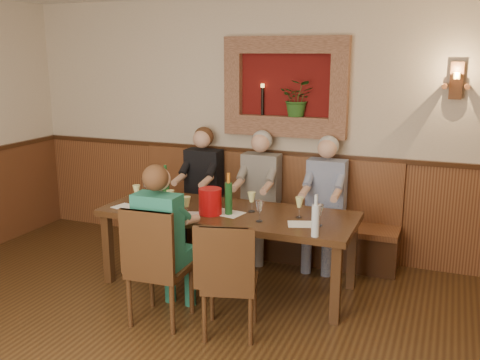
% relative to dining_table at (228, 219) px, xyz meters
% --- Properties ---
extents(room_shell, '(6.04, 6.04, 2.82)m').
position_rel_dining_table_xyz_m(room_shell, '(0.00, -1.85, 1.21)').
color(room_shell, '#C6B296').
rests_on(room_shell, ground).
extents(wainscoting, '(6.02, 6.02, 1.15)m').
position_rel_dining_table_xyz_m(wainscoting, '(0.00, -1.85, -0.09)').
color(wainscoting, '#512A17').
rests_on(wainscoting, ground).
extents(wall_niche, '(1.36, 0.30, 1.06)m').
position_rel_dining_table_xyz_m(wall_niche, '(0.24, 1.09, 1.13)').
color(wall_niche, '#5A0F0C').
rests_on(wall_niche, ground).
extents(wall_sconce, '(0.25, 0.20, 0.35)m').
position_rel_dining_table_xyz_m(wall_sconce, '(1.90, 1.08, 1.27)').
color(wall_sconce, '#512A17').
rests_on(wall_sconce, ground).
extents(dining_table, '(2.40, 0.90, 0.75)m').
position_rel_dining_table_xyz_m(dining_table, '(0.00, 0.00, 0.00)').
color(dining_table, '#321D0F').
rests_on(dining_table, ground).
extents(bench, '(3.00, 0.45, 1.11)m').
position_rel_dining_table_xyz_m(bench, '(0.00, 0.94, -0.35)').
color(bench, '#381E0F').
rests_on(bench, ground).
extents(chair_near_left, '(0.47, 0.47, 1.02)m').
position_rel_dining_table_xyz_m(chair_near_left, '(-0.25, -0.87, -0.38)').
color(chair_near_left, '#321D0F').
rests_on(chair_near_left, ground).
extents(chair_near_right, '(0.52, 0.52, 0.95)m').
position_rel_dining_table_xyz_m(chair_near_right, '(0.37, -0.85, -0.40)').
color(chair_near_right, '#321D0F').
rests_on(chair_near_right, ground).
extents(person_bench_left, '(0.41, 0.50, 1.40)m').
position_rel_dining_table_xyz_m(person_bench_left, '(-0.69, 0.84, -0.10)').
color(person_bench_left, black).
rests_on(person_bench_left, ground).
extents(person_bench_mid, '(0.41, 0.50, 1.40)m').
position_rel_dining_table_xyz_m(person_bench_mid, '(0.00, 0.84, -0.10)').
color(person_bench_mid, '#575150').
rests_on(person_bench_mid, ground).
extents(person_bench_right, '(0.40, 0.49, 1.38)m').
position_rel_dining_table_xyz_m(person_bench_right, '(0.73, 0.84, -0.11)').
color(person_bench_right, navy).
rests_on(person_bench_right, ground).
extents(person_chair_front, '(0.39, 0.47, 1.35)m').
position_rel_dining_table_xyz_m(person_chair_front, '(-0.25, -0.78, -0.12)').
color(person_chair_front, '#195856').
rests_on(person_chair_front, ground).
extents(spittoon_bucket, '(0.23, 0.23, 0.24)m').
position_rel_dining_table_xyz_m(spittoon_bucket, '(-0.12, -0.15, 0.20)').
color(spittoon_bucket, '#BB0B0D').
rests_on(spittoon_bucket, dining_table).
extents(wine_bottle_green_a, '(0.08, 0.08, 0.39)m').
position_rel_dining_table_xyz_m(wine_bottle_green_a, '(0.05, -0.10, 0.24)').
color(wine_bottle_green_a, '#19471E').
rests_on(wine_bottle_green_a, dining_table).
extents(wine_bottle_green_b, '(0.08, 0.08, 0.39)m').
position_rel_dining_table_xyz_m(wine_bottle_green_b, '(-0.67, 0.00, 0.24)').
color(wine_bottle_green_b, '#19471E').
rests_on(wine_bottle_green_b, dining_table).
extents(water_bottle, '(0.08, 0.08, 0.35)m').
position_rel_dining_table_xyz_m(water_bottle, '(0.94, -0.40, 0.22)').
color(water_bottle, silver).
rests_on(water_bottle, dining_table).
extents(tasting_sheet_a, '(0.30, 0.24, 0.00)m').
position_rel_dining_table_xyz_m(tasting_sheet_a, '(-0.96, -0.25, 0.08)').
color(tasting_sheet_a, white).
rests_on(tasting_sheet_a, dining_table).
extents(tasting_sheet_b, '(0.35, 0.28, 0.00)m').
position_rel_dining_table_xyz_m(tasting_sheet_b, '(0.01, -0.07, 0.08)').
color(tasting_sheet_b, white).
rests_on(tasting_sheet_b, dining_table).
extents(tasting_sheet_c, '(0.31, 0.26, 0.00)m').
position_rel_dining_table_xyz_m(tasting_sheet_c, '(0.76, -0.13, 0.08)').
color(tasting_sheet_c, white).
rests_on(tasting_sheet_c, dining_table).
extents(tasting_sheet_d, '(0.36, 0.30, 0.00)m').
position_rel_dining_table_xyz_m(tasting_sheet_d, '(-0.34, -0.27, 0.08)').
color(tasting_sheet_d, white).
rests_on(tasting_sheet_d, dining_table).
extents(wine_glass_0, '(0.08, 0.08, 0.19)m').
position_rel_dining_table_xyz_m(wine_glass_0, '(-0.94, -0.10, 0.17)').
color(wine_glass_0, '#E6EC8D').
rests_on(wine_glass_0, dining_table).
extents(wine_glass_1, '(0.08, 0.08, 0.19)m').
position_rel_dining_table_xyz_m(wine_glass_1, '(-0.75, 0.08, 0.17)').
color(wine_glass_1, white).
rests_on(wine_glass_1, dining_table).
extents(wine_glass_2, '(0.08, 0.08, 0.19)m').
position_rel_dining_table_xyz_m(wine_glass_2, '(-0.53, -0.16, 0.17)').
color(wine_glass_2, '#E6EC8D').
rests_on(wine_glass_2, dining_table).
extents(wine_glass_3, '(0.08, 0.08, 0.19)m').
position_rel_dining_table_xyz_m(wine_glass_3, '(-0.25, 0.05, 0.17)').
color(wine_glass_3, white).
rests_on(wine_glass_3, dining_table).
extents(wine_glass_4, '(0.08, 0.08, 0.19)m').
position_rel_dining_table_xyz_m(wine_glass_4, '(-0.10, -0.12, 0.17)').
color(wine_glass_4, '#E6EC8D').
rests_on(wine_glass_4, dining_table).
extents(wine_glass_5, '(0.08, 0.08, 0.19)m').
position_rel_dining_table_xyz_m(wine_glass_5, '(0.21, 0.06, 0.17)').
color(wine_glass_5, '#E6EC8D').
rests_on(wine_glass_5, dining_table).
extents(wine_glass_6, '(0.08, 0.08, 0.19)m').
position_rel_dining_table_xyz_m(wine_glass_6, '(0.38, -0.19, 0.17)').
color(wine_glass_6, white).
rests_on(wine_glass_6, dining_table).
extents(wine_glass_7, '(0.08, 0.08, 0.19)m').
position_rel_dining_table_xyz_m(wine_glass_7, '(0.68, 0.05, 0.17)').
color(wine_glass_7, '#E6EC8D').
rests_on(wine_glass_7, dining_table).
extents(wine_glass_8, '(0.08, 0.08, 0.19)m').
position_rel_dining_table_xyz_m(wine_glass_8, '(0.90, -0.12, 0.17)').
color(wine_glass_8, white).
rests_on(wine_glass_8, dining_table).
extents(wine_glass_9, '(0.08, 0.08, 0.19)m').
position_rel_dining_table_xyz_m(wine_glass_9, '(-0.28, -0.31, 0.17)').
color(wine_glass_9, '#E6EC8D').
rests_on(wine_glass_9, dining_table).
extents(wine_glass_10, '(0.08, 0.08, 0.19)m').
position_rel_dining_table_xyz_m(wine_glass_10, '(-1.00, 0.17, 0.17)').
color(wine_glass_10, white).
rests_on(wine_glass_10, dining_table).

